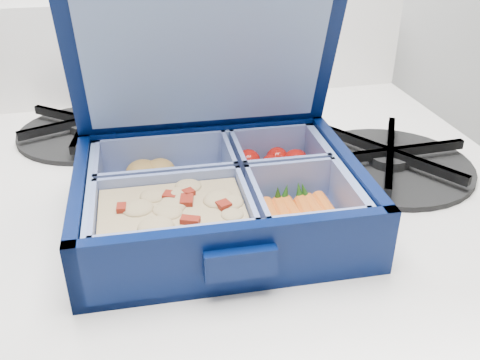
{
  "coord_description": "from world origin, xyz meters",
  "views": [
    {
      "loc": [
        -0.08,
        1.19,
        1.18
      ],
      "look_at": [
        0.02,
        1.6,
        0.93
      ],
      "focal_mm": 40.0,
      "sensor_mm": 36.0,
      "label": 1
    }
  ],
  "objects": [
    {
      "name": "bento_box",
      "position": [
        -0.0,
        1.59,
        0.93
      ],
      "size": [
        0.26,
        0.2,
        0.06
      ],
      "primitive_type": null,
      "rotation": [
        0.0,
        0.0,
        -0.03
      ],
      "color": "#010D37",
      "rests_on": "stove"
    },
    {
      "name": "burner_grate",
      "position": [
        0.2,
        1.66,
        0.91
      ],
      "size": [
        0.19,
        0.19,
        0.03
      ],
      "primitive_type": "cylinder",
      "rotation": [
        0.0,
        0.0,
        0.04
      ],
      "color": "black",
      "rests_on": "stove"
    },
    {
      "name": "burner_grate_rear",
      "position": [
        -0.13,
        1.83,
        0.91
      ],
      "size": [
        0.22,
        0.22,
        0.02
      ],
      "primitive_type": "cylinder",
      "rotation": [
        0.0,
        0.0,
        0.36
      ],
      "color": "black",
      "rests_on": "stove"
    },
    {
      "name": "fork",
      "position": [
        0.03,
        1.74,
        0.9
      ],
      "size": [
        0.1,
        0.17,
        0.01
      ],
      "primitive_type": null,
      "rotation": [
        0.0,
        0.0,
        -0.44
      ],
      "color": "silver",
      "rests_on": "stove"
    }
  ]
}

